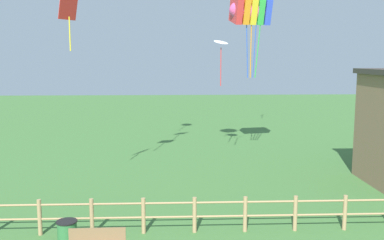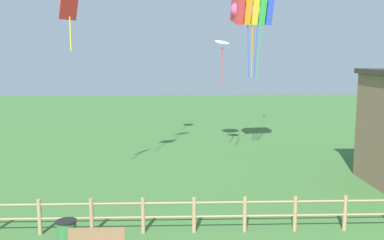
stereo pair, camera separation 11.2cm
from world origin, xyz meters
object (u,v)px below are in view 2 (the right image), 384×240
(kite_red_diamond, at_px, (69,8))
(kite_white_delta, at_px, (222,44))
(trash_bin, at_px, (67,233))
(kite_rainbow_parafoil, at_px, (252,10))

(kite_red_diamond, height_order, kite_white_delta, kite_red_diamond)
(trash_bin, xyz_separation_m, kite_rainbow_parafoil, (7.67, 11.75, 8.04))
(kite_white_delta, bearing_deg, trash_bin, -117.23)
(kite_rainbow_parafoil, bearing_deg, kite_red_diamond, -140.07)
(trash_bin, bearing_deg, kite_rainbow_parafoil, 56.87)
(trash_bin, height_order, kite_rainbow_parafoil, kite_rainbow_parafoil)
(trash_bin, bearing_deg, kite_red_diamond, 99.44)
(kite_white_delta, bearing_deg, kite_red_diamond, -134.08)
(kite_rainbow_parafoil, height_order, kite_white_delta, kite_rainbow_parafoil)
(trash_bin, distance_m, kite_red_diamond, 8.74)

